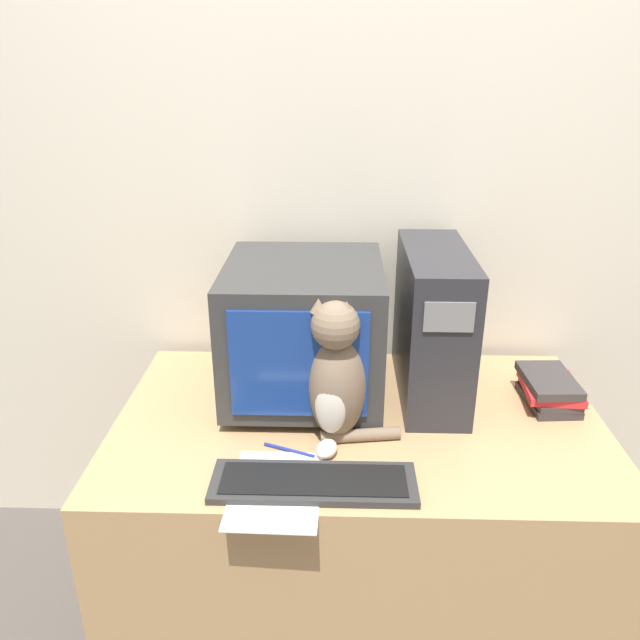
{
  "coord_description": "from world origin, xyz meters",
  "views": [
    {
      "loc": [
        -0.07,
        -1.1,
        1.66
      ],
      "look_at": [
        -0.11,
        0.44,
        1.01
      ],
      "focal_mm": 35.0,
      "sensor_mm": 36.0,
      "label": 1
    }
  ],
  "objects_px": {
    "keyboard": "(314,483)",
    "cat": "(337,378)",
    "pen": "(289,450)",
    "computer_tower": "(433,324)",
    "book_stack": "(549,390)",
    "crt_monitor": "(304,329)"
  },
  "relations": [
    {
      "from": "crt_monitor",
      "to": "computer_tower",
      "type": "relative_size",
      "value": 1.01
    },
    {
      "from": "computer_tower",
      "to": "cat",
      "type": "xyz_separation_m",
      "value": [
        -0.28,
        -0.25,
        -0.05
      ]
    },
    {
      "from": "computer_tower",
      "to": "pen",
      "type": "distance_m",
      "value": 0.56
    },
    {
      "from": "computer_tower",
      "to": "cat",
      "type": "relative_size",
      "value": 1.21
    },
    {
      "from": "computer_tower",
      "to": "book_stack",
      "type": "xyz_separation_m",
      "value": [
        0.34,
        -0.07,
        -0.17
      ]
    },
    {
      "from": "computer_tower",
      "to": "cat",
      "type": "distance_m",
      "value": 0.38
    },
    {
      "from": "cat",
      "to": "book_stack",
      "type": "xyz_separation_m",
      "value": [
        0.62,
        0.19,
        -0.13
      ]
    },
    {
      "from": "crt_monitor",
      "to": "computer_tower",
      "type": "distance_m",
      "value": 0.37
    },
    {
      "from": "computer_tower",
      "to": "cat",
      "type": "height_order",
      "value": "computer_tower"
    },
    {
      "from": "crt_monitor",
      "to": "book_stack",
      "type": "height_order",
      "value": "crt_monitor"
    },
    {
      "from": "crt_monitor",
      "to": "keyboard",
      "type": "relative_size",
      "value": 0.99
    },
    {
      "from": "keyboard",
      "to": "pen",
      "type": "distance_m",
      "value": 0.15
    },
    {
      "from": "cat",
      "to": "keyboard",
      "type": "bearing_deg",
      "value": -89.06
    },
    {
      "from": "computer_tower",
      "to": "keyboard",
      "type": "distance_m",
      "value": 0.61
    },
    {
      "from": "cat",
      "to": "crt_monitor",
      "type": "bearing_deg",
      "value": 128.11
    },
    {
      "from": "keyboard",
      "to": "pen",
      "type": "bearing_deg",
      "value": 116.54
    },
    {
      "from": "keyboard",
      "to": "cat",
      "type": "relative_size",
      "value": 1.23
    },
    {
      "from": "computer_tower",
      "to": "crt_monitor",
      "type": "bearing_deg",
      "value": -176.47
    },
    {
      "from": "pen",
      "to": "crt_monitor",
      "type": "bearing_deg",
      "value": 85.66
    },
    {
      "from": "keyboard",
      "to": "book_stack",
      "type": "distance_m",
      "value": 0.78
    },
    {
      "from": "cat",
      "to": "book_stack",
      "type": "relative_size",
      "value": 1.85
    },
    {
      "from": "crt_monitor",
      "to": "cat",
      "type": "relative_size",
      "value": 1.21
    }
  ]
}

